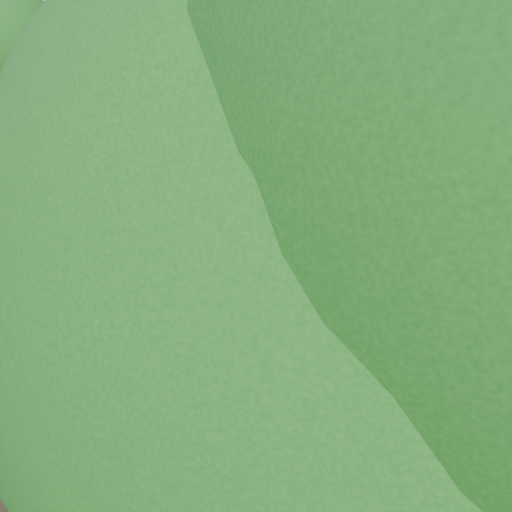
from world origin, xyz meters
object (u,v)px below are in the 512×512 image
at_px(pedestrian_pink, 347,206).
at_px(sandwich_board, 262,333).
at_px(plant_boat, 223,261).
at_px(pedestrian_dark, 370,189).
at_px(second_boat, 292,212).

bearing_deg(pedestrian_pink, sandwich_board, -106.22).
relative_size(plant_boat, pedestrian_dark, 8.64).
bearing_deg(plant_boat, pedestrian_pink, 79.11).
distance_m(plant_boat, pedestrian_pink, 14.55).
bearing_deg(pedestrian_dark, sandwich_board, -91.80).
bearing_deg(plant_boat, second_boat, 92.28).
relative_size(pedestrian_pink, pedestrian_dark, 1.01).
xyz_separation_m(second_boat, sandwich_board, (3.97, -17.89, 0.00)).
xyz_separation_m(pedestrian_pink, pedestrian_dark, (0.51, 7.94, -0.01)).
bearing_deg(second_boat, pedestrian_dark, 61.21).
bearing_deg(pedestrian_pink, plant_boat, -119.20).
xyz_separation_m(plant_boat, second_boat, (-0.50, 12.56, -0.34)).
bearing_deg(sandwich_board, pedestrian_dark, 115.08).
height_order(second_boat, pedestrian_dark, pedestrian_dark).
height_order(plant_boat, sandwich_board, plant_boat).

